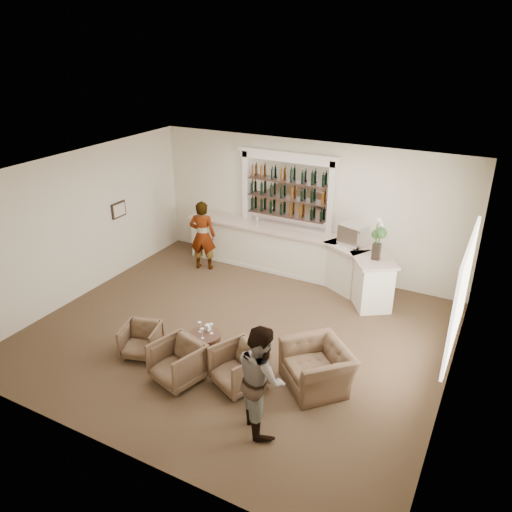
{
  "coord_description": "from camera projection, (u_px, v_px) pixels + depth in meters",
  "views": [
    {
      "loc": [
        4.34,
        -7.41,
        5.6
      ],
      "look_at": [
        -0.04,
        0.9,
        1.36
      ],
      "focal_mm": 35.0,
      "sensor_mm": 36.0,
      "label": 1
    }
  ],
  "objects": [
    {
      "name": "wine_glass_bar_right",
      "position": [
        257.0,
        221.0,
        12.54
      ],
      "size": [
        0.07,
        0.07,
        0.21
      ],
      "primitive_type": null,
      "color": "white",
      "rests_on": "bar_counter"
    },
    {
      "name": "bar_counter",
      "position": [
        291.0,
        253.0,
        12.37
      ],
      "size": [
        5.72,
        1.8,
        1.14
      ],
      "color": "white",
      "rests_on": "ground"
    },
    {
      "name": "armchair_center",
      "position": [
        178.0,
        362.0,
        8.63
      ],
      "size": [
        0.99,
        1.0,
        0.74
      ],
      "primitive_type": "imported",
      "rotation": [
        0.0,
        0.0,
        -0.28
      ],
      "color": "brown",
      "rests_on": "ground"
    },
    {
      "name": "ground",
      "position": [
        237.0,
        334.0,
        10.12
      ],
      "size": [
        8.0,
        8.0,
        0.0
      ],
      "primitive_type": "plane",
      "color": "brown",
      "rests_on": "ground"
    },
    {
      "name": "wine_glass_tbl_c",
      "position": [
        202.0,
        333.0,
        9.03
      ],
      "size": [
        0.07,
        0.07,
        0.21
      ],
      "primitive_type": null,
      "color": "white",
      "rests_on": "cocktail_table"
    },
    {
      "name": "flower_vase",
      "position": [
        378.0,
        236.0,
        10.49
      ],
      "size": [
        0.25,
        0.25,
        0.94
      ],
      "color": "black",
      "rests_on": "bar_counter"
    },
    {
      "name": "cocktail_table",
      "position": [
        205.0,
        346.0,
        9.3
      ],
      "size": [
        0.59,
        0.59,
        0.5
      ],
      "primitive_type": "cylinder",
      "color": "#482D1F",
      "rests_on": "ground"
    },
    {
      "name": "armchair_left",
      "position": [
        141.0,
        340.0,
        9.36
      ],
      "size": [
        0.84,
        0.85,
        0.62
      ],
      "primitive_type": "imported",
      "rotation": [
        0.0,
        0.0,
        0.29
      ],
      "color": "brown",
      "rests_on": "ground"
    },
    {
      "name": "wine_glass_tbl_b",
      "position": [
        211.0,
        329.0,
        9.18
      ],
      "size": [
        0.07,
        0.07,
        0.21
      ],
      "primitive_type": null,
      "color": "white",
      "rests_on": "cocktail_table"
    },
    {
      "name": "guest",
      "position": [
        261.0,
        378.0,
        7.42
      ],
      "size": [
        1.09,
        1.09,
        1.78
      ],
      "primitive_type": "imported",
      "rotation": [
        0.0,
        0.0,
        2.35
      ],
      "color": "gray",
      "rests_on": "ground"
    },
    {
      "name": "back_bar_alcove",
      "position": [
        287.0,
        191.0,
        12.25
      ],
      "size": [
        2.64,
        0.25,
        3.0
      ],
      "color": "white",
      "rests_on": "ground"
    },
    {
      "name": "sommelier",
      "position": [
        203.0,
        235.0,
        12.58
      ],
      "size": [
        0.76,
        0.62,
        1.8
      ],
      "primitive_type": "imported",
      "rotation": [
        0.0,
        0.0,
        3.47
      ],
      "color": "gray",
      "rests_on": "ground"
    },
    {
      "name": "wine_glass_bar_left",
      "position": [
        257.0,
        222.0,
        12.49
      ],
      "size": [
        0.07,
        0.07,
        0.21
      ],
      "primitive_type": null,
      "color": "white",
      "rests_on": "bar_counter"
    },
    {
      "name": "wine_glass_tbl_a",
      "position": [
        200.0,
        327.0,
        9.23
      ],
      "size": [
        0.07,
        0.07,
        0.21
      ],
      "primitive_type": null,
      "color": "white",
      "rests_on": "cocktail_table"
    },
    {
      "name": "room_shell",
      "position": [
        261.0,
        216.0,
        9.66
      ],
      "size": [
        8.04,
        7.02,
        3.32
      ],
      "color": "beige",
      "rests_on": "ground"
    },
    {
      "name": "armchair_far",
      "position": [
        317.0,
        367.0,
        8.5
      ],
      "size": [
        1.52,
        1.52,
        0.75
      ],
      "primitive_type": "imported",
      "rotation": [
        0.0,
        0.0,
        -0.76
      ],
      "color": "brown",
      "rests_on": "ground"
    },
    {
      "name": "espresso_machine",
      "position": [
        353.0,
        235.0,
        11.3
      ],
      "size": [
        0.68,
        0.63,
        0.49
      ],
      "primitive_type": "cube",
      "rotation": [
        0.0,
        0.0,
        -0.34
      ],
      "color": "silver",
      "rests_on": "bar_counter"
    },
    {
      "name": "napkin_holder",
      "position": [
        208.0,
        328.0,
        9.29
      ],
      "size": [
        0.08,
        0.08,
        0.12
      ],
      "primitive_type": "cube",
      "color": "white",
      "rests_on": "cocktail_table"
    },
    {
      "name": "armchair_right",
      "position": [
        239.0,
        367.0,
        8.51
      ],
      "size": [
        1.06,
        1.07,
        0.74
      ],
      "primitive_type": "imported",
      "rotation": [
        0.0,
        0.0,
        -0.45
      ],
      "color": "brown",
      "rests_on": "ground"
    }
  ]
}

